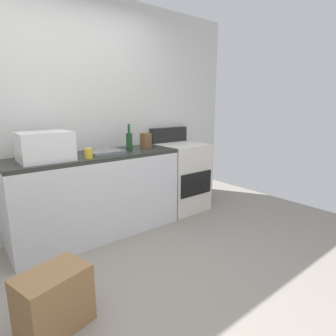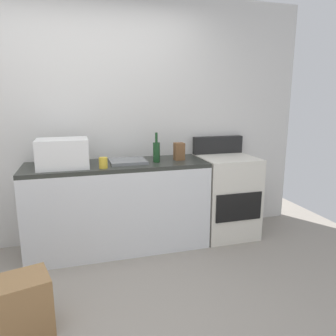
# 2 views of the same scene
# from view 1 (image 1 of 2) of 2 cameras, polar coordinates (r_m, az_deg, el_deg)

# --- Properties ---
(ground_plane) EXTENTS (6.00, 6.00, 0.00)m
(ground_plane) POSITION_cam_1_polar(r_m,az_deg,el_deg) (2.28, -7.33, -25.45)
(ground_plane) COLOR gray
(wall_back) EXTENTS (5.00, 0.10, 2.60)m
(wall_back) POSITION_cam_1_polar(r_m,az_deg,el_deg) (3.23, -22.81, 9.93)
(wall_back) COLOR silver
(wall_back) RESTS_ON ground_plane
(kitchen_counter) EXTENTS (1.80, 0.60, 0.90)m
(kitchen_counter) POSITION_cam_1_polar(r_m,az_deg,el_deg) (3.15, -14.39, -5.30)
(kitchen_counter) COLOR silver
(kitchen_counter) RESTS_ON ground_plane
(stove_oven) EXTENTS (0.60, 0.61, 1.10)m
(stove_oven) POSITION_cam_1_polar(r_m,az_deg,el_deg) (3.79, 2.56, -1.58)
(stove_oven) COLOR silver
(stove_oven) RESTS_ON ground_plane
(microwave) EXTENTS (0.46, 0.34, 0.27)m
(microwave) POSITION_cam_1_polar(r_m,az_deg,el_deg) (2.80, -23.90, 4.06)
(microwave) COLOR white
(microwave) RESTS_ON kitchen_counter
(sink_basin) EXTENTS (0.36, 0.32, 0.03)m
(sink_basin) POSITION_cam_1_polar(r_m,az_deg,el_deg) (3.08, -12.92, 3.28)
(sink_basin) COLOR slate
(sink_basin) RESTS_ON kitchen_counter
(wine_bottle) EXTENTS (0.07, 0.07, 0.30)m
(wine_bottle) POSITION_cam_1_polar(r_m,az_deg,el_deg) (3.16, -7.97, 5.47)
(wine_bottle) COLOR #193F1E
(wine_bottle) RESTS_ON kitchen_counter
(coffee_mug) EXTENTS (0.08, 0.08, 0.10)m
(coffee_mug) POSITION_cam_1_polar(r_m,az_deg,el_deg) (2.80, -16.02, 2.91)
(coffee_mug) COLOR gold
(coffee_mug) RESTS_ON kitchen_counter
(knife_block) EXTENTS (0.10, 0.10, 0.18)m
(knife_block) POSITION_cam_1_polar(r_m,az_deg,el_deg) (3.34, -4.58, 5.61)
(knife_block) COLOR brown
(knife_block) RESTS_ON kitchen_counter
(cardboard_box_large) EXTENTS (0.48, 0.38, 0.40)m
(cardboard_box_large) POSITION_cam_1_polar(r_m,az_deg,el_deg) (2.08, -22.35, -23.86)
(cardboard_box_large) COLOR olive
(cardboard_box_large) RESTS_ON ground_plane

